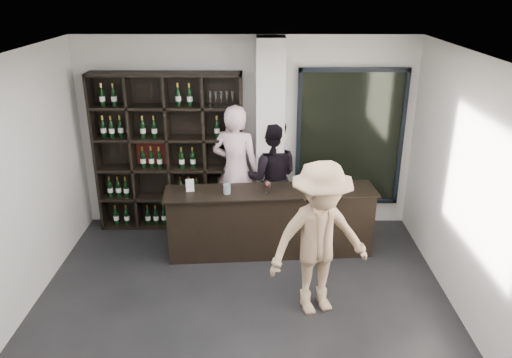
{
  "coord_description": "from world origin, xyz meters",
  "views": [
    {
      "loc": [
        0.19,
        -4.48,
        3.61
      ],
      "look_at": [
        0.15,
        1.1,
        1.38
      ],
      "focal_mm": 35.0,
      "sensor_mm": 36.0,
      "label": 1
    }
  ],
  "objects_px": {
    "tasting_counter": "(270,222)",
    "taster_pink": "(236,170)",
    "wine_shelf": "(169,153)",
    "taster_black": "(271,178)",
    "customer": "(319,240)"
  },
  "relations": [
    {
      "from": "tasting_counter",
      "to": "taster_pink",
      "type": "bearing_deg",
      "value": 123.17
    },
    {
      "from": "tasting_counter",
      "to": "taster_pink",
      "type": "relative_size",
      "value": 1.46
    },
    {
      "from": "wine_shelf",
      "to": "taster_black",
      "type": "height_order",
      "value": "wine_shelf"
    },
    {
      "from": "wine_shelf",
      "to": "tasting_counter",
      "type": "xyz_separation_m",
      "value": [
        1.5,
        -0.82,
        -0.72
      ]
    },
    {
      "from": "wine_shelf",
      "to": "customer",
      "type": "relative_size",
      "value": 1.31
    },
    {
      "from": "wine_shelf",
      "to": "customer",
      "type": "xyz_separation_m",
      "value": [
        2.01,
        -2.14,
        -0.28
      ]
    },
    {
      "from": "wine_shelf",
      "to": "taster_pink",
      "type": "relative_size",
      "value": 1.21
    },
    {
      "from": "tasting_counter",
      "to": "customer",
      "type": "distance_m",
      "value": 1.49
    },
    {
      "from": "wine_shelf",
      "to": "taster_pink",
      "type": "bearing_deg",
      "value": -9.37
    },
    {
      "from": "tasting_counter",
      "to": "taster_black",
      "type": "height_order",
      "value": "taster_black"
    },
    {
      "from": "taster_pink",
      "to": "customer",
      "type": "height_order",
      "value": "taster_pink"
    },
    {
      "from": "taster_black",
      "to": "customer",
      "type": "bearing_deg",
      "value": 105.51
    },
    {
      "from": "wine_shelf",
      "to": "tasting_counter",
      "type": "bearing_deg",
      "value": -28.52
    },
    {
      "from": "tasting_counter",
      "to": "customer",
      "type": "xyz_separation_m",
      "value": [
        0.51,
        -1.32,
        0.44
      ]
    },
    {
      "from": "taster_pink",
      "to": "taster_black",
      "type": "height_order",
      "value": "taster_pink"
    }
  ]
}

